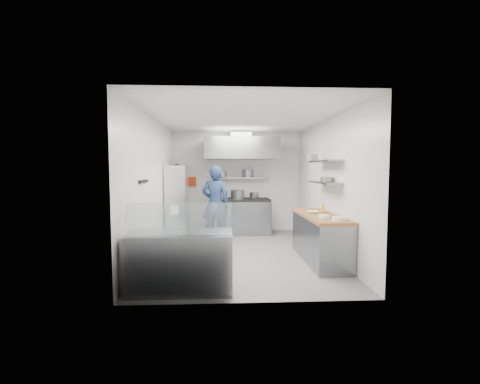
{
  "coord_description": "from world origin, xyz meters",
  "views": [
    {
      "loc": [
        -0.37,
        -6.6,
        1.76
      ],
      "look_at": [
        0.0,
        0.6,
        1.25
      ],
      "focal_mm": 24.0,
      "sensor_mm": 36.0,
      "label": 1
    }
  ],
  "objects": [
    {
      "name": "floor",
      "position": [
        0.0,
        0.0,
        0.0
      ],
      "size": [
        5.0,
        5.0,
        0.0
      ],
      "primitive_type": "plane",
      "color": "slate",
      "rests_on": "ground"
    },
    {
      "name": "red_firebox",
      "position": [
        -1.25,
        2.44,
        1.42
      ],
      "size": [
        0.22,
        0.1,
        0.26
      ],
      "primitive_type": "cube",
      "color": "red",
      "rests_on": "wall_back"
    },
    {
      "name": "copper_pan",
      "position": [
        1.54,
        -0.7,
        0.93
      ],
      "size": [
        0.16,
        0.16,
        0.06
      ],
      "primitive_type": "cylinder",
      "color": "#C65C37",
      "rests_on": "prep_counter_top"
    },
    {
      "name": "hood_duct",
      "position": [
        0.1,
        2.15,
        2.68
      ],
      "size": [
        0.55,
        0.55,
        0.24
      ],
      "primitive_type": "cube",
      "color": "slate",
      "rests_on": "extractor_hood"
    },
    {
      "name": "prep_counter_base",
      "position": [
        1.48,
        -0.6,
        0.42
      ],
      "size": [
        0.62,
        2.0,
        0.84
      ],
      "primitive_type": "cube",
      "color": "gray",
      "rests_on": "floor"
    },
    {
      "name": "display_glass",
      "position": [
        -1.0,
        -2.12,
        1.07
      ],
      "size": [
        1.47,
        0.19,
        0.42
      ],
      "primitive_type": "cube",
      "rotation": [
        -0.38,
        0.0,
        0.0
      ],
      "color": "silver",
      "rests_on": "display_case"
    },
    {
      "name": "wall_left",
      "position": [
        -1.8,
        0.0,
        1.4
      ],
      "size": [
        2.8,
        5.0,
        0.02
      ],
      "primitive_type": "cube",
      "rotation": [
        1.57,
        0.0,
        1.57
      ],
      "color": "white",
      "rests_on": "floor"
    },
    {
      "name": "mixing_bowl",
      "position": [
        1.37,
        -0.48,
        0.93
      ],
      "size": [
        0.24,
        0.24,
        0.05
      ],
      "primitive_type": "imported",
      "rotation": [
        0.0,
        0.0,
        -0.16
      ],
      "color": "white",
      "rests_on": "prep_counter_top"
    },
    {
      "name": "rack_bin_b",
      "position": [
        -1.53,
        1.27,
        1.3
      ],
      "size": [
        0.16,
        0.2,
        0.18
      ],
      "primitive_type": "cube",
      "color": "yellow",
      "rests_on": "wire_rack"
    },
    {
      "name": "shelf_pot_b",
      "position": [
        0.31,
        2.44,
        1.65
      ],
      "size": [
        0.31,
        0.31,
        0.22
      ],
      "primitive_type": "cylinder",
      "color": "slate",
      "rests_on": "over_range_shelf"
    },
    {
      "name": "rack_jar",
      "position": [
        -1.48,
        1.19,
        1.8
      ],
      "size": [
        0.12,
        0.12,
        0.18
      ],
      "primitive_type": "cylinder",
      "color": "black",
      "rests_on": "wire_rack"
    },
    {
      "name": "squeeze_bottle",
      "position": [
        1.6,
        -0.36,
        0.99
      ],
      "size": [
        0.06,
        0.06,
        0.18
      ],
      "primitive_type": "cylinder",
      "color": "yellow",
      "rests_on": "prep_counter_top"
    },
    {
      "name": "plate_stack_a",
      "position": [
        1.57,
        -1.34,
        0.93
      ],
      "size": [
        0.24,
        0.24,
        0.06
      ],
      "primitive_type": "cylinder",
      "color": "white",
      "rests_on": "prep_counter_top"
    },
    {
      "name": "gas_range",
      "position": [
        0.1,
        2.1,
        0.45
      ],
      "size": [
        1.6,
        0.8,
        0.9
      ],
      "primitive_type": "cube",
      "color": "gray",
      "rests_on": "floor"
    },
    {
      "name": "plate_stack_b",
      "position": [
        1.41,
        -1.06,
        0.93
      ],
      "size": [
        0.2,
        0.2,
        0.06
      ],
      "primitive_type": "cylinder",
      "color": "white",
      "rests_on": "prep_counter_top"
    },
    {
      "name": "shelf_pot_d",
      "position": [
        1.49,
        0.12,
        2.01
      ],
      "size": [
        0.27,
        0.27,
        0.14
      ],
      "primitive_type": "cylinder",
      "color": "slate",
      "rests_on": "wall_shelf_upper"
    },
    {
      "name": "stock_pot_right",
      "position": [
        0.49,
        2.42,
        1.04
      ],
      "size": [
        0.25,
        0.25,
        0.16
      ],
      "primitive_type": "cylinder",
      "color": "slate",
      "rests_on": "cooktop"
    },
    {
      "name": "knife_strip",
      "position": [
        -1.78,
        -0.9,
        1.55
      ],
      "size": [
        0.04,
        0.55,
        0.05
      ],
      "primitive_type": "cube",
      "color": "black",
      "rests_on": "wall_left"
    },
    {
      "name": "wire_rack",
      "position": [
        -1.53,
        1.46,
        0.93
      ],
      "size": [
        0.5,
        0.9,
        1.85
      ],
      "primitive_type": "cube",
      "color": "silver",
      "rests_on": "floor"
    },
    {
      "name": "wall_right",
      "position": [
        1.8,
        0.0,
        1.4
      ],
      "size": [
        2.8,
        5.0,
        0.02
      ],
      "primitive_type": "cube",
      "rotation": [
        1.57,
        0.0,
        -1.57
      ],
      "color": "white",
      "rests_on": "floor"
    },
    {
      "name": "wall_back",
      "position": [
        0.0,
        2.5,
        1.4
      ],
      "size": [
        3.6,
        2.8,
        0.02
      ],
      "primitive_type": "cube",
      "rotation": [
        1.57,
        0.0,
        0.0
      ],
      "color": "white",
      "rests_on": "floor"
    },
    {
      "name": "rack_bin_a",
      "position": [
        -1.53,
        1.01,
        0.8
      ],
      "size": [
        0.17,
        0.22,
        0.19
      ],
      "primitive_type": "cube",
      "color": "white",
      "rests_on": "wire_rack"
    },
    {
      "name": "extractor_hood",
      "position": [
        0.1,
        1.93,
        2.3
      ],
      "size": [
        1.9,
        1.15,
        0.55
      ],
      "primitive_type": "cube",
      "color": "gray",
      "rests_on": "wall_back"
    },
    {
      "name": "ceiling",
      "position": [
        0.0,
        0.0,
        2.8
      ],
      "size": [
        5.0,
        5.0,
        0.0
      ],
      "primitive_type": "plane",
      "rotation": [
        3.14,
        0.0,
        0.0
      ],
      "color": "silver",
      "rests_on": "wall_back"
    },
    {
      "name": "display_case",
      "position": [
        -1.0,
        -2.0,
        0.42
      ],
      "size": [
        1.5,
        0.7,
        0.85
      ],
      "primitive_type": "cube",
      "color": "gray",
      "rests_on": "floor"
    },
    {
      "name": "wall_shelf_upper",
      "position": [
        1.64,
        -0.3,
        1.92
      ],
      "size": [
        0.3,
        1.3,
        0.04
      ],
      "primitive_type": "cube",
      "color": "gray",
      "rests_on": "wall_right"
    },
    {
      "name": "chef",
      "position": [
        -0.57,
        1.21,
        0.93
      ],
      "size": [
        0.73,
        0.53,
        1.85
      ],
      "primitive_type": "imported",
      "rotation": [
        0.0,
        0.0,
        3.01
      ],
      "color": "#182949",
      "rests_on": "floor"
    },
    {
      "name": "cooktop",
      "position": [
        0.1,
        2.1,
        0.93
      ],
      "size": [
        1.57,
        0.78,
        0.06
      ],
      "primitive_type": "cube",
      "color": "black",
      "rests_on": "gas_range"
    },
    {
      "name": "stock_pot_mid",
      "position": [
        0.01,
        2.03,
        1.08
      ],
      "size": [
        0.36,
        0.36,
        0.24
      ],
      "primitive_type": "cylinder",
      "color": "slate",
      "rests_on": "cooktop"
    },
    {
      "name": "prep_counter_top",
      "position": [
        1.48,
        -0.6,
        0.87
      ],
      "size": [
        0.65,
        2.04,
        0.06
      ],
      "primitive_type": "cube",
      "color": "olive",
      "rests_on": "prep_counter_base"
    },
    {
      "name": "wall_front",
      "position": [
        0.0,
        -2.5,
        1.4
      ],
      "size": [
        3.6,
        2.8,
        0.02
      ],
      "primitive_type": "cube",
      "rotation": [
        -1.57,
        0.0,
        0.0
      ],
      "color": "white",
      "rests_on": "floor"
    },
    {
      "name": "wall_shelf_lower",
      "position": [
        1.64,
        -0.3,
        1.5
      ],
      "size": [
        0.3,
        1.3,
        0.04
      ],
      "primitive_type": "cube",
      "color": "gray",
      "rests_on": "wall_right"
    },
    {
      "name": "shelf_pot_a",
      "position": [
        -0.42,
        2.11,
        1.63
      ],
      "size": [
        0.27,
        0.27,
        0.18
      ],
      "primitive_type": "cylinder",
      "color": "slate",
      "rests_on": "over_range_shelf"
    },
    {
      "name": "stock_pot_left",
      "position": [
        -0.43,
        2.17,
        1.06
      ],
      "size": [
        0.3,
        0.3,
        0.2
      ],
      "primitive_type": "cylinder",
      "color": "slate",
      "rests_on": "cooktop"
    },
    {
      "name": "over_range_shelf",
      "position": [
        0.1,
        2.34,
        1.52
      ],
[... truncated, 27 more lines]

